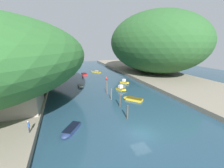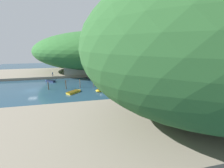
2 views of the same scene
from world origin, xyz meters
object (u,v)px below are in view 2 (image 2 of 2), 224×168
at_px(boathouse_shed, 108,67).
at_px(person_on_quay, 78,73).
at_px(boat_navy_launch, 101,90).
at_px(boat_cabin_cruiser, 50,81).
at_px(boat_moored_right, 75,92).
at_px(channel_buoy_near, 149,80).
at_px(boat_mid_channel, 126,92).
at_px(boat_near_quay, 185,84).
at_px(waterfront_building, 76,65).
at_px(person_by_boathouse, 52,74).
at_px(channel_buoy_far, 145,87).
at_px(boat_white_cruiser, 165,80).
at_px(boat_open_rowboat, 115,81).

height_order(boathouse_shed, person_on_quay, boathouse_shed).
bearing_deg(boathouse_shed, boat_navy_launch, -15.88).
bearing_deg(person_on_quay, boat_cabin_cruiser, -166.18).
height_order(boat_moored_right, channel_buoy_near, channel_buoy_near).
relative_size(boat_mid_channel, boat_navy_launch, 0.93).
bearing_deg(boat_moored_right, boathouse_shed, 105.62).
relative_size(boathouse_shed, boat_near_quay, 1.32).
bearing_deg(channel_buoy_near, waterfront_building, -120.86).
height_order(waterfront_building, person_by_boathouse, waterfront_building).
bearing_deg(waterfront_building, person_on_quay, 13.81).
height_order(boat_mid_channel, boat_near_quay, boat_mid_channel).
height_order(boat_mid_channel, channel_buoy_far, boat_mid_channel).
distance_m(boat_navy_launch, boat_white_cruiser, 26.03).
bearing_deg(boat_navy_launch, boat_near_quay, -106.04).
relative_size(boat_moored_right, person_by_boathouse, 2.67).
bearing_deg(channel_buoy_far, person_by_boathouse, -122.98).
xyz_separation_m(boathouse_shed, boat_moored_right, (22.25, -14.08, -2.96)).
height_order(boat_near_quay, boat_white_cruiser, boat_near_quay).
height_order(boat_moored_right, person_on_quay, person_on_quay).
height_order(waterfront_building, boathouse_shed, waterfront_building).
distance_m(boat_near_quay, boat_moored_right, 36.88).
bearing_deg(person_by_boathouse, channel_buoy_far, -37.59).
height_order(channel_buoy_far, person_on_quay, person_on_quay).
height_order(boat_navy_launch, boat_white_cruiser, boat_navy_launch).
bearing_deg(person_on_quay, boat_open_rowboat, -48.61).
bearing_deg(person_on_quay, person_by_boathouse, 166.95).
distance_m(boathouse_shed, channel_buoy_near, 19.58).
height_order(boat_mid_channel, channel_buoy_near, boat_mid_channel).
bearing_deg(person_on_quay, channel_buoy_near, -37.49).
height_order(boat_open_rowboat, channel_buoy_near, channel_buoy_near).
xyz_separation_m(boat_mid_channel, boat_white_cruiser, (-10.65, 18.53, -0.10)).
bearing_deg(person_by_boathouse, boat_navy_launch, -55.34).
relative_size(boat_near_quay, person_on_quay, 3.39).
xyz_separation_m(boat_navy_launch, person_on_quay, (-20.02, -6.39, 1.48)).
bearing_deg(person_on_quay, boathouse_shed, -0.88).
relative_size(boat_mid_channel, boat_moored_right, 0.73).
relative_size(boat_navy_launch, boat_moored_right, 0.79).
distance_m(boat_navy_launch, channel_buoy_far, 14.29).
relative_size(person_on_quay, person_by_boathouse, 1.00).
xyz_separation_m(boat_white_cruiser, person_by_boathouse, (-13.32, -41.57, 1.59)).
bearing_deg(boat_open_rowboat, boat_white_cruiser, -106.60).
bearing_deg(boat_white_cruiser, boat_open_rowboat, -106.29).
distance_m(boat_mid_channel, channel_buoy_near, 17.41).
relative_size(waterfront_building, person_by_boathouse, 5.80).
relative_size(boat_mid_channel, channel_buoy_far, 3.21).
relative_size(boat_cabin_cruiser, channel_buoy_near, 5.14).
bearing_deg(boat_near_quay, boat_white_cruiser, -176.40).
bearing_deg(boat_mid_channel, boathouse_shed, -31.68).
xyz_separation_m(boathouse_shed, boat_near_quay, (21.69, 22.80, -2.94)).
bearing_deg(person_on_quay, waterfront_building, 91.23).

